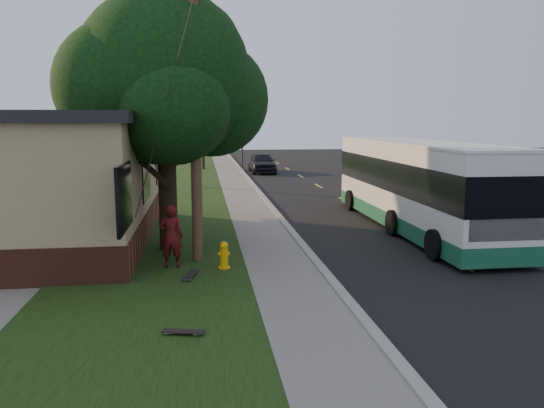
{
  "coord_description": "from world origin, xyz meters",
  "views": [
    {
      "loc": [
        -3.14,
        -13.89,
        4.01
      ],
      "look_at": [
        -1.05,
        1.87,
        1.5
      ],
      "focal_mm": 35.0,
      "sensor_mm": 36.0,
      "label": 1
    }
  ],
  "objects_px": {
    "leafy_tree": "(166,81)",
    "skateboard_spare": "(183,332)",
    "utility_pole": "(194,97)",
    "dumpster": "(49,206)",
    "fire_hydrant": "(224,255)",
    "skateboarder": "(171,236)",
    "traffic_signal": "(242,130)",
    "distant_car": "(262,162)",
    "bare_tree_far": "(203,145)",
    "skateboard_main": "(191,274)",
    "bare_tree_near": "(195,152)",
    "transit_bus": "(417,183)"
  },
  "relations": [
    {
      "from": "leafy_tree",
      "to": "skateboard_spare",
      "type": "xyz_separation_m",
      "value": [
        0.62,
        -7.05,
        -5.04
      ]
    },
    {
      "from": "utility_pole",
      "to": "dumpster",
      "type": "relative_size",
      "value": 5.4
    },
    {
      "from": "utility_pole",
      "to": "fire_hydrant",
      "type": "bearing_deg",
      "value": -54.62
    },
    {
      "from": "skateboarder",
      "to": "skateboard_spare",
      "type": "xyz_separation_m",
      "value": [
        0.45,
        -4.69,
        -0.81
      ]
    },
    {
      "from": "utility_pole",
      "to": "skateboard_spare",
      "type": "height_order",
      "value": "utility_pole"
    },
    {
      "from": "traffic_signal",
      "to": "skateboard_spare",
      "type": "relative_size",
      "value": 6.76
    },
    {
      "from": "utility_pole",
      "to": "traffic_signal",
      "type": "height_order",
      "value": "utility_pole"
    },
    {
      "from": "distant_car",
      "to": "bare_tree_far",
      "type": "bearing_deg",
      "value": 145.92
    },
    {
      "from": "skateboard_main",
      "to": "distant_car",
      "type": "xyz_separation_m",
      "value": [
        4.98,
        27.66,
        0.66
      ]
    },
    {
      "from": "skateboard_main",
      "to": "dumpster",
      "type": "height_order",
      "value": "dumpster"
    },
    {
      "from": "fire_hydrant",
      "to": "skateboard_spare",
      "type": "bearing_deg",
      "value": -102.16
    },
    {
      "from": "utility_pole",
      "to": "leafy_tree",
      "type": "bearing_deg",
      "value": 117.6
    },
    {
      "from": "leafy_tree",
      "to": "skateboard_main",
      "type": "bearing_deg",
      "value": -78.33
    },
    {
      "from": "skateboarder",
      "to": "leafy_tree",
      "type": "bearing_deg",
      "value": -82.08
    },
    {
      "from": "traffic_signal",
      "to": "skateboarder",
      "type": "bearing_deg",
      "value": -97.61
    },
    {
      "from": "fire_hydrant",
      "to": "leafy_tree",
      "type": "relative_size",
      "value": 0.09
    },
    {
      "from": "leafy_tree",
      "to": "skateboard_main",
      "type": "relative_size",
      "value": 8.32
    },
    {
      "from": "leafy_tree",
      "to": "bare_tree_near",
      "type": "height_order",
      "value": "leafy_tree"
    },
    {
      "from": "skateboarder",
      "to": "skateboard_main",
      "type": "xyz_separation_m",
      "value": [
        0.52,
        -0.98,
        -0.8
      ]
    },
    {
      "from": "leafy_tree",
      "to": "bare_tree_far",
      "type": "xyz_separation_m",
      "value": [
        1.17,
        27.35,
        -3.16
      ]
    },
    {
      "from": "bare_tree_near",
      "to": "skateboard_spare",
      "type": "bearing_deg",
      "value": -90.12
    },
    {
      "from": "bare_tree_far",
      "to": "traffic_signal",
      "type": "bearing_deg",
      "value": 48.81
    },
    {
      "from": "traffic_signal",
      "to": "dumpster",
      "type": "xyz_separation_m",
      "value": [
        -9.68,
        -26.26,
        -2.48
      ]
    },
    {
      "from": "skateboard_spare",
      "to": "bare_tree_far",
      "type": "bearing_deg",
      "value": 89.09
    },
    {
      "from": "fire_hydrant",
      "to": "distant_car",
      "type": "distance_m",
      "value": 27.28
    },
    {
      "from": "utility_pole",
      "to": "skateboard_main",
      "type": "relative_size",
      "value": 9.68
    },
    {
      "from": "bare_tree_near",
      "to": "transit_bus",
      "type": "xyz_separation_m",
      "value": [
        8.24,
        -13.35,
        -0.42
      ]
    },
    {
      "from": "leafy_tree",
      "to": "distant_car",
      "type": "bearing_deg",
      "value": 76.88
    },
    {
      "from": "utility_pole",
      "to": "skateboarder",
      "type": "bearing_deg",
      "value": -134.74
    },
    {
      "from": "bare_tree_near",
      "to": "transit_bus",
      "type": "relative_size",
      "value": 0.36
    },
    {
      "from": "bare_tree_near",
      "to": "skateboard_main",
      "type": "height_order",
      "value": "bare_tree_near"
    },
    {
      "from": "traffic_signal",
      "to": "leafy_tree",
      "type": "bearing_deg",
      "value": -98.47
    },
    {
      "from": "utility_pole",
      "to": "bare_tree_far",
      "type": "height_order",
      "value": "utility_pole"
    },
    {
      "from": "fire_hydrant",
      "to": "distant_car",
      "type": "bearing_deg",
      "value": 81.36
    },
    {
      "from": "transit_bus",
      "to": "skateboard_main",
      "type": "xyz_separation_m",
      "value": [
        -8.22,
        -5.33,
        -1.6
      ]
    },
    {
      "from": "skateboarder",
      "to": "distant_car",
      "type": "height_order",
      "value": "skateboarder"
    },
    {
      "from": "fire_hydrant",
      "to": "leafy_tree",
      "type": "distance_m",
      "value": 5.65
    },
    {
      "from": "fire_hydrant",
      "to": "bare_tree_near",
      "type": "distance_m",
      "value": 18.1
    },
    {
      "from": "utility_pole",
      "to": "bare_tree_near",
      "type": "relative_size",
      "value": 2.11
    },
    {
      "from": "bare_tree_far",
      "to": "dumpster",
      "type": "distance_m",
      "value": 23.14
    },
    {
      "from": "bare_tree_near",
      "to": "skateboarder",
      "type": "xyz_separation_m",
      "value": [
        -0.5,
        -17.71,
        -1.22
      ]
    },
    {
      "from": "bare_tree_near",
      "to": "skateboard_main",
      "type": "bearing_deg",
      "value": -89.95
    },
    {
      "from": "leafy_tree",
      "to": "bare_tree_near",
      "type": "distance_m",
      "value": 15.66
    },
    {
      "from": "utility_pole",
      "to": "traffic_signal",
      "type": "bearing_deg",
      "value": 83.42
    },
    {
      "from": "skateboard_main",
      "to": "distant_car",
      "type": "distance_m",
      "value": 28.11
    },
    {
      "from": "bare_tree_far",
      "to": "skateboarder",
      "type": "distance_m",
      "value": 29.75
    },
    {
      "from": "traffic_signal",
      "to": "fire_hydrant",
      "type": "bearing_deg",
      "value": -95.21
    },
    {
      "from": "bare_tree_far",
      "to": "skateboard_main",
      "type": "bearing_deg",
      "value": -90.9
    },
    {
      "from": "skateboard_main",
      "to": "skateboard_spare",
      "type": "distance_m",
      "value": 3.71
    },
    {
      "from": "transit_bus",
      "to": "leafy_tree",
      "type": "bearing_deg",
      "value": -167.37
    }
  ]
}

